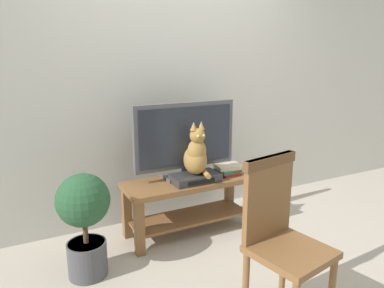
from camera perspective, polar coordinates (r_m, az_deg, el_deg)
ground_plane at (r=2.94m, az=6.25°, el=-17.90°), size 12.00×12.00×0.00m
back_wall at (r=3.46m, az=-3.24°, el=11.47°), size 7.00×0.12×2.80m
tv_stand at (r=3.20m, az=-0.41°, el=-8.17°), size 1.14×0.42×0.49m
tv at (r=3.12m, az=-1.06°, el=0.87°), size 0.93×0.20×0.66m
media_box at (r=3.10m, az=0.51°, el=-5.34°), size 0.41×0.23×0.07m
cat at (r=3.02m, az=0.66°, el=-1.66°), size 0.19×0.28×0.46m
wooden_chair at (r=2.20m, az=13.63°, el=-13.04°), size 0.47×0.47×0.98m
book_stack at (r=3.29m, az=5.70°, el=-3.95°), size 0.25×0.20×0.09m
potted_plant at (r=2.67m, az=-16.56°, el=-11.00°), size 0.37×0.37×0.76m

